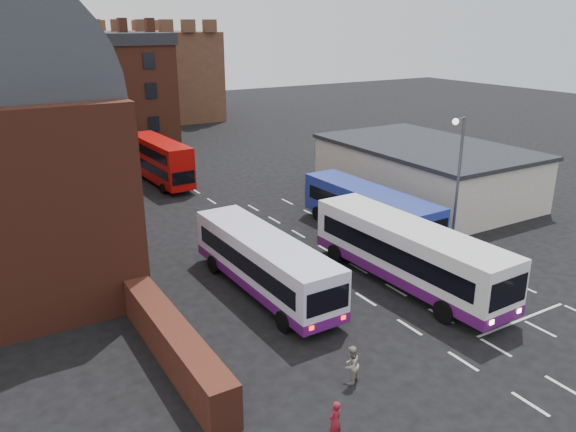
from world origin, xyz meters
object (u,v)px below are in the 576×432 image
bus_blue (369,208)px  pedestrian_red (335,421)px  bus_red_double (160,161)px  pedestrian_beige (351,365)px  bus_white_inbound (408,250)px  street_lamp (457,172)px  bus_white_outbound (264,260)px

bus_blue → pedestrian_red: bus_blue is taller
bus_red_double → pedestrian_beige: bearing=81.4°
pedestrian_beige → bus_red_double: bearing=-120.0°
bus_white_inbound → street_lamp: size_ratio=1.49×
bus_white_outbound → pedestrian_beige: bearing=-97.0°
pedestrian_beige → pedestrian_red: bearing=19.5°
bus_white_outbound → bus_blue: (9.94, 3.87, 0.02)m
pedestrian_red → pedestrian_beige: bearing=-149.7°
pedestrian_red → street_lamp: bearing=-161.2°
bus_white_inbound → bus_red_double: bus_red_double is taller
bus_white_outbound → bus_red_double: 22.84m
bus_red_double → street_lamp: street_lamp is taller
bus_blue → bus_red_double: size_ratio=1.17×
bus_white_outbound → bus_red_double: size_ratio=1.15×
bus_blue → bus_red_double: (-7.61, 18.85, 0.23)m
street_lamp → pedestrian_red: bearing=-148.0°
bus_white_outbound → bus_white_inbound: bus_white_inbound is taller
bus_blue → pedestrian_beige: (-10.84, -12.41, -1.01)m
pedestrian_red → bus_blue: bearing=-145.2°
bus_blue → bus_white_outbound: bearing=19.5°
bus_white_inbound → bus_red_double: 26.25m
pedestrian_red → pedestrian_beige: size_ratio=0.97×
pedestrian_beige → street_lamp: bearing=-174.6°
bus_white_outbound → bus_white_inbound: bearing=-25.7°
street_lamp → pedestrian_red: 18.84m
bus_white_inbound → pedestrian_red: bearing=35.3°
bus_blue → street_lamp: bearing=113.5°
bus_white_outbound → pedestrian_red: (-3.29, -10.83, -1.02)m
bus_blue → pedestrian_beige: bus_blue is taller
bus_red_double → pedestrian_beige: (-3.23, -31.27, -1.24)m
pedestrian_red → pedestrian_beige: (2.40, 2.28, 0.03)m
bus_blue → bus_white_inbound: bearing=64.4°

